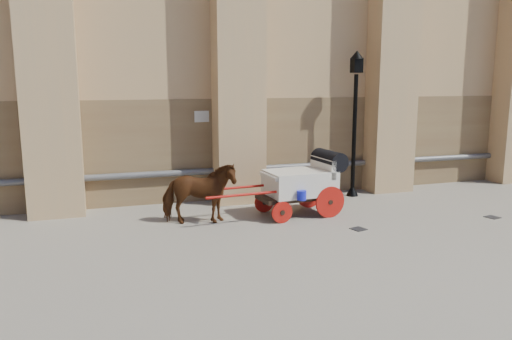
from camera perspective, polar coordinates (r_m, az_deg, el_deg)
name	(u,v)px	position (r m, az deg, el deg)	size (l,w,h in m)	color
ground	(322,233)	(11.88, 7.55, -7.15)	(90.00, 90.00, 0.00)	slate
horse	(199,194)	(12.41, -6.53, -2.69)	(0.83, 1.82, 1.54)	#5B2F12
carriage	(304,181)	(13.26, 5.54, -1.24)	(3.90, 1.45, 1.68)	black
street_lamp	(355,120)	(15.43, 11.22, 5.65)	(0.41, 0.41, 4.40)	black
drain_grate_near	(358,229)	(12.31, 11.63, -6.62)	(0.32, 0.32, 0.01)	black
drain_grate_far	(492,217)	(14.45, 25.41, -4.89)	(0.32, 0.32, 0.01)	black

